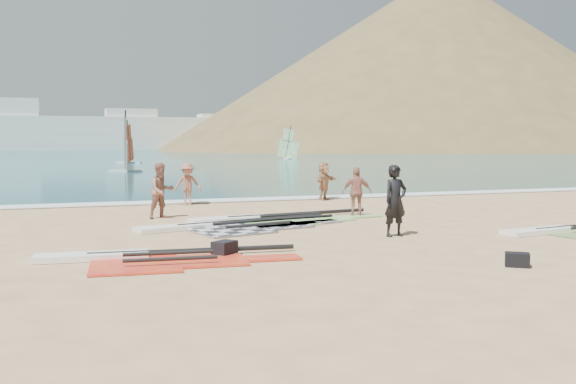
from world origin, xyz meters
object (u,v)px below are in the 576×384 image
object	(u,v)px
rig_red	(146,259)
gear_bag_far	(517,260)
rig_green	(275,219)
gear_bag_near	(224,248)
rig_grey	(228,227)
beachgoer_back	(357,192)
beachgoer_right	(324,181)
person_wetsuit	(395,201)
beachgoer_left	(162,191)
beachgoer_mid	(187,184)

from	to	relation	value
rig_red	gear_bag_far	world-z (taller)	gear_bag_far
rig_green	rig_red	distance (m)	6.80
gear_bag_near	gear_bag_far	world-z (taller)	gear_bag_near
rig_grey	rig_green	bearing A→B (deg)	20.20
beachgoer_back	gear_bag_far	bearing A→B (deg)	102.88
rig_grey	beachgoer_right	world-z (taller)	beachgoer_right
gear_bag_far	person_wetsuit	size ratio (longest dim) A/B	0.25
rig_grey	beachgoer_back	distance (m)	4.63
rig_red	beachgoer_back	xyz separation A→B (m)	(7.08, 5.30, 0.72)
rig_red	beachgoer_back	distance (m)	8.87
rig_green	beachgoer_left	distance (m)	3.60
beachgoer_mid	beachgoer_back	distance (m)	6.82
gear_bag_far	beachgoer_left	bearing A→B (deg)	117.92
rig_grey	beachgoer_left	distance (m)	3.29
beachgoer_mid	beachgoer_back	world-z (taller)	beachgoer_mid
beachgoer_back	rig_green	bearing A→B (deg)	19.02
gear_bag_near	beachgoer_right	bearing A→B (deg)	58.07
beachgoer_right	beachgoer_back	bearing A→B (deg)	-140.42
rig_grey	rig_green	size ratio (longest dim) A/B	0.98
person_wetsuit	beachgoer_right	world-z (taller)	person_wetsuit
beachgoer_mid	rig_green	bearing A→B (deg)	-62.26
rig_green	beachgoer_mid	bearing A→B (deg)	97.12
rig_grey	rig_red	distance (m)	4.85
gear_bag_near	rig_green	bearing A→B (deg)	61.47
gear_bag_near	beachgoer_left	bearing A→B (deg)	92.26
person_wetsuit	rig_red	bearing A→B (deg)	-177.34
rig_grey	gear_bag_far	world-z (taller)	gear_bag_far
rig_green	beachgoer_back	bearing A→B (deg)	-6.97
person_wetsuit	beachgoer_right	bearing A→B (deg)	68.59
gear_bag_near	beachgoer_back	distance (m)	7.59
rig_grey	gear_bag_near	distance (m)	4.11
rig_grey	rig_red	size ratio (longest dim) A/B	1.13
person_wetsuit	beachgoer_back	world-z (taller)	person_wetsuit
rig_green	gear_bag_far	distance (m)	8.32
rig_grey	rig_green	world-z (taller)	same
rig_green	gear_bag_near	xyz separation A→B (m)	(-2.78, -5.11, 0.10)
rig_grey	gear_bag_near	size ratio (longest dim) A/B	12.29
rig_green	gear_bag_far	xyz separation A→B (m)	(2.13, -8.04, 0.08)
gear_bag_far	beachgoer_mid	size ratio (longest dim) A/B	0.28
gear_bag_near	beachgoer_left	xyz separation A→B (m)	(-0.27, 6.85, 0.69)
rig_red	beachgoer_right	xyz separation A→B (m)	(8.31, 10.84, 0.70)
beachgoer_left	beachgoer_back	world-z (taller)	beachgoer_left
rig_red	gear_bag_near	world-z (taller)	gear_bag_near
gear_bag_near	person_wetsuit	xyz separation A→B (m)	(4.61, 1.21, 0.73)
rig_grey	rig_red	world-z (taller)	rig_grey
beachgoer_mid	gear_bag_near	bearing A→B (deg)	-85.03
gear_bag_far	person_wetsuit	xyz separation A→B (m)	(-0.30, 4.14, 0.75)
rig_green	beachgoer_right	xyz separation A→B (m)	(3.92, 5.64, 0.70)
beachgoer_right	beachgoer_left	bearing A→B (deg)	171.27
rig_green	beachgoer_mid	distance (m)	5.68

